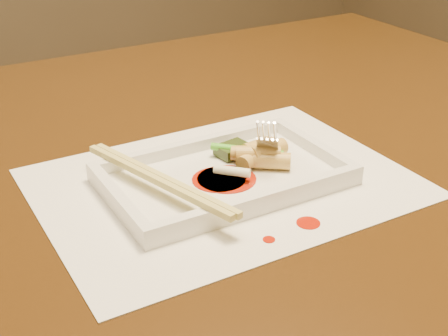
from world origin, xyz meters
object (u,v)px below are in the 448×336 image
table (152,229)px  fork (270,97)px  placemat (224,183)px  chopstick_a (155,180)px  plate_base (224,179)px

table → fork: size_ratio=10.00×
fork → placemat: bearing=-165.6°
table → fork: (0.12, -0.08, 0.18)m
table → chopstick_a: 0.17m
plate_base → chopstick_a: 0.08m
fork → table: bearing=144.3°
chopstick_a → plate_base: bearing=-0.0°
table → chopstick_a: bearing=-108.6°
fork → plate_base: bearing=-165.6°
placemat → fork: size_ratio=2.86×
placemat → chopstick_a: (-0.08, 0.00, 0.03)m
chopstick_a → fork: fork is taller
chopstick_a → fork: bearing=6.8°
table → plate_base: (0.05, -0.10, 0.11)m
plate_base → fork: 0.11m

